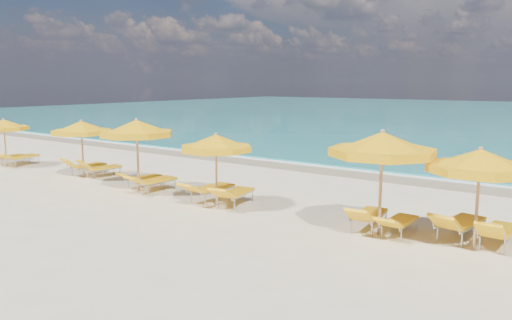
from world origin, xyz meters
The scene contains 23 objects.
ground_plane centered at (0.00, 0.00, 0.00)m, with size 120.00×120.00×0.00m, color beige.
ocean centered at (0.00, 48.00, 0.00)m, with size 120.00×80.00×0.30m, color #167E7D.
wet_sand_band centered at (0.00, 7.40, 0.00)m, with size 120.00×2.60×0.01m, color tan.
foam_line centered at (0.00, 8.20, 0.00)m, with size 120.00×1.20×0.03m, color white.
whitecap_near centered at (-6.00, 17.00, 0.00)m, with size 14.00×0.36×0.05m, color white.
umbrella_1 centered at (-12.57, -0.33, 1.82)m, with size 2.39×2.39×2.14m.
umbrella_2 centered at (-7.37, 0.05, 1.95)m, with size 2.98×2.98×2.29m.
umbrella_3 centered at (-3.72, -0.30, 2.15)m, with size 3.21×3.21×2.52m.
umbrella_4 centered at (-0.19, -0.27, 1.91)m, with size 2.92×2.92×2.24m.
umbrella_5 centered at (4.98, -0.16, 2.24)m, with size 3.14×3.14×2.62m.
umbrella_6 centered at (7.14, 0.11, 2.00)m, with size 2.95×2.95×2.35m.
lounger_1_left centered at (-13.06, 0.01, 0.20)m, with size 0.70×1.63×0.78m.
lounger_1_right centered at (-12.10, 0.13, 0.23)m, with size 0.98×2.00×0.72m.
lounger_2_left centered at (-7.80, 0.53, 0.22)m, with size 0.71×1.80×0.78m.
lounger_2_right centered at (-6.89, 0.60, 0.21)m, with size 0.78×1.75×0.79m.
lounger_3_left centered at (-4.11, 0.26, 0.20)m, with size 0.70×1.70×0.64m.
lounger_3_right centered at (-3.19, -0.01, 0.22)m, with size 0.67×1.91×0.71m.
lounger_4_left centered at (-0.74, 0.09, 0.24)m, with size 0.71×2.04×0.76m.
lounger_4_right centered at (0.24, 0.08, 0.23)m, with size 0.97×2.00×0.76m.
lounger_5_left centered at (4.55, 0.18, 0.22)m, with size 0.77×1.86×0.77m.
lounger_5_right centered at (5.37, 0.17, 0.20)m, with size 0.57×1.69×0.65m.
lounger_6_left centered at (6.68, 0.70, 0.24)m, with size 0.94×2.05×0.84m.
lounger_6_right centered at (7.54, 0.65, 0.22)m, with size 0.69×1.82×0.81m.
Camera 1 is at (9.55, -11.54, 3.76)m, focal length 35.00 mm.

